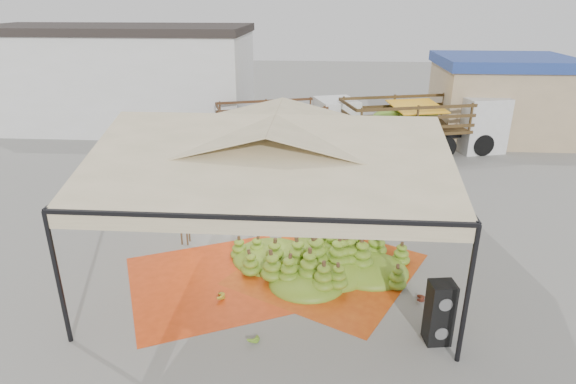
# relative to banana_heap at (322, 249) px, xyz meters

# --- Properties ---
(ground) EXTENTS (90.00, 90.00, 0.00)m
(ground) POSITION_rel_banana_heap_xyz_m (-1.27, 0.57, -0.53)
(ground) COLOR slate
(ground) RESTS_ON ground
(canopy_tent) EXTENTS (8.10, 8.10, 4.00)m
(canopy_tent) POSITION_rel_banana_heap_xyz_m (-1.27, 0.57, 2.77)
(canopy_tent) COLOR black
(canopy_tent) RESTS_ON ground
(building_white) EXTENTS (14.30, 6.30, 5.40)m
(building_white) POSITION_rel_banana_heap_xyz_m (-11.27, 14.57, 2.18)
(building_white) COLOR silver
(building_white) RESTS_ON ground
(building_tan) EXTENTS (6.30, 5.30, 4.10)m
(building_tan) POSITION_rel_banana_heap_xyz_m (8.73, 13.57, 1.54)
(building_tan) COLOR tan
(building_tan) RESTS_ON ground
(tarp_left) EXTENTS (5.41, 5.31, 0.01)m
(tarp_left) POSITION_rel_banana_heap_xyz_m (-2.71, -0.94, -0.53)
(tarp_left) COLOR #DC4414
(tarp_left) RESTS_ON ground
(tarp_right) EXTENTS (5.60, 5.68, 0.01)m
(tarp_right) POSITION_rel_banana_heap_xyz_m (0.17, -0.13, -0.53)
(tarp_right) COLOR #C85112
(tarp_right) RESTS_ON ground
(banana_heap) EXTENTS (6.06, 5.52, 1.07)m
(banana_heap) POSITION_rel_banana_heap_xyz_m (0.00, 0.00, 0.00)
(banana_heap) COLOR #58861B
(banana_heap) RESTS_ON ground
(hand_yellow_a) EXTENTS (0.48, 0.44, 0.18)m
(hand_yellow_a) POSITION_rel_banana_heap_xyz_m (-0.03, -0.99, -0.44)
(hand_yellow_a) COLOR gold
(hand_yellow_a) RESTS_ON ground
(hand_yellow_b) EXTENTS (0.52, 0.45, 0.22)m
(hand_yellow_b) POSITION_rel_banana_heap_xyz_m (-2.50, -1.69, -0.42)
(hand_yellow_b) COLOR gold
(hand_yellow_b) RESTS_ON ground
(hand_red_a) EXTENTS (0.54, 0.47, 0.21)m
(hand_red_a) POSITION_rel_banana_heap_xyz_m (2.27, -1.41, -0.43)
(hand_red_a) COLOR #5A1914
(hand_red_a) RESTS_ON ground
(hand_red_b) EXTENTS (0.53, 0.49, 0.19)m
(hand_red_b) POSITION_rel_banana_heap_xyz_m (2.43, -2.35, -0.44)
(hand_red_b) COLOR #592414
(hand_red_b) RESTS_ON ground
(hand_green) EXTENTS (0.55, 0.53, 0.19)m
(hand_green) POSITION_rel_banana_heap_xyz_m (-1.45, -3.13, -0.44)
(hand_green) COLOR #3F6E16
(hand_green) RESTS_ON ground
(hanging_bunches) EXTENTS (1.74, 0.24, 0.20)m
(hanging_bunches) POSITION_rel_banana_heap_xyz_m (-1.94, -0.91, 2.09)
(hanging_bunches) COLOR #4D6F17
(hanging_bunches) RESTS_ON ground
(speaker_stack) EXTENTS (0.57, 0.52, 1.41)m
(speaker_stack) POSITION_rel_banana_heap_xyz_m (2.43, -2.86, 0.17)
(speaker_stack) COLOR black
(speaker_stack) RESTS_ON ground
(banana_leaves) EXTENTS (0.96, 1.36, 3.70)m
(banana_leaves) POSITION_rel_banana_heap_xyz_m (-3.85, 0.84, -0.53)
(banana_leaves) COLOR #1F721E
(banana_leaves) RESTS_ON ground
(vendor) EXTENTS (0.74, 0.55, 1.84)m
(vendor) POSITION_rel_banana_heap_xyz_m (-1.29, 3.43, 0.39)
(vendor) COLOR gray
(vendor) RESTS_ON ground
(truck_left) EXTENTS (6.89, 4.13, 2.24)m
(truck_left) POSITION_rel_banana_heap_xyz_m (-1.47, 11.02, 0.85)
(truck_left) COLOR #51291B
(truck_left) RESTS_ON ground
(truck_right) EXTENTS (7.78, 4.37, 2.53)m
(truck_right) POSITION_rel_banana_heap_xyz_m (4.83, 10.95, 1.03)
(truck_right) COLOR #523A1B
(truck_right) RESTS_ON ground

